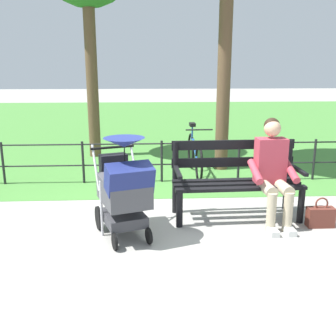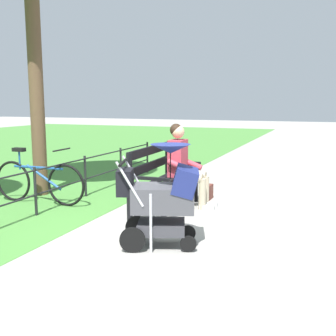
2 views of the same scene
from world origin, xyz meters
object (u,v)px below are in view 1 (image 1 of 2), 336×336
at_px(handbag, 320,217).
at_px(bicycle, 195,155).
at_px(park_bench, 236,176).
at_px(stroller, 124,187).
at_px(person_on_bench, 273,169).

distance_m(handbag, bicycle, 2.72).
distance_m(park_bench, stroller, 1.50).
bearing_deg(park_bench, handbag, 155.93).
distance_m(park_bench, handbag, 1.12).
bearing_deg(handbag, park_bench, -24.07).
distance_m(park_bench, bicycle, 2.01).
relative_size(handbag, bicycle, 0.22).
bearing_deg(person_on_bench, handbag, 159.83).
relative_size(person_on_bench, handbag, 3.45).
bearing_deg(stroller, person_on_bench, -168.19).
distance_m(park_bench, person_on_bench, 0.48).
distance_m(stroller, bicycle, 2.81).
xyz_separation_m(person_on_bench, stroller, (1.78, 0.37, -0.08)).
bearing_deg(person_on_bench, stroller, 11.81).
relative_size(person_on_bench, stroller, 1.11).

